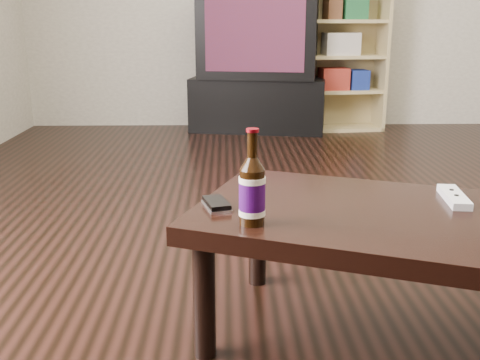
{
  "coord_description": "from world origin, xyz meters",
  "views": [
    {
      "loc": [
        -0.84,
        -1.83,
        0.88
      ],
      "look_at": [
        -0.81,
        -0.51,
        0.5
      ],
      "focal_mm": 42.0,
      "sensor_mm": 36.0,
      "label": 1
    }
  ],
  "objects_px": {
    "coffee_table": "(390,230)",
    "remote": "(454,197)",
    "phone": "(216,204)",
    "tv_stand": "(259,104)",
    "tv": "(259,34)",
    "beer_bottle": "(252,191)",
    "bookshelf": "(343,53)"
  },
  "relations": [
    {
      "from": "phone",
      "to": "beer_bottle",
      "type": "bearing_deg",
      "value": -70.8
    },
    {
      "from": "beer_bottle",
      "to": "tv",
      "type": "bearing_deg",
      "value": 86.39
    },
    {
      "from": "tv",
      "to": "phone",
      "type": "relative_size",
      "value": 8.08
    },
    {
      "from": "tv",
      "to": "coffee_table",
      "type": "height_order",
      "value": "tv"
    },
    {
      "from": "tv_stand",
      "to": "remote",
      "type": "distance_m",
      "value": 3.16
    },
    {
      "from": "phone",
      "to": "remote",
      "type": "distance_m",
      "value": 0.67
    },
    {
      "from": "bookshelf",
      "to": "coffee_table",
      "type": "bearing_deg",
      "value": -105.04
    },
    {
      "from": "tv_stand",
      "to": "coffee_table",
      "type": "relative_size",
      "value": 0.91
    },
    {
      "from": "beer_bottle",
      "to": "remote",
      "type": "relative_size",
      "value": 1.25
    },
    {
      "from": "remote",
      "to": "phone",
      "type": "bearing_deg",
      "value": -168.99
    },
    {
      "from": "tv",
      "to": "bookshelf",
      "type": "distance_m",
      "value": 0.7
    },
    {
      "from": "tv_stand",
      "to": "tv",
      "type": "height_order",
      "value": "tv"
    },
    {
      "from": "tv_stand",
      "to": "coffee_table",
      "type": "distance_m",
      "value": 3.23
    },
    {
      "from": "tv_stand",
      "to": "phone",
      "type": "height_order",
      "value": "tv_stand"
    },
    {
      "from": "bookshelf",
      "to": "remote",
      "type": "bearing_deg",
      "value": -101.62
    },
    {
      "from": "coffee_table",
      "to": "remote",
      "type": "height_order",
      "value": "remote"
    },
    {
      "from": "coffee_table",
      "to": "phone",
      "type": "xyz_separation_m",
      "value": [
        -0.47,
        0.05,
        0.06
      ]
    },
    {
      "from": "beer_bottle",
      "to": "phone",
      "type": "relative_size",
      "value": 1.94
    },
    {
      "from": "beer_bottle",
      "to": "remote",
      "type": "bearing_deg",
      "value": 16.64
    },
    {
      "from": "remote",
      "to": "tv_stand",
      "type": "bearing_deg",
      "value": 104.18
    },
    {
      "from": "coffee_table",
      "to": "beer_bottle",
      "type": "distance_m",
      "value": 0.41
    },
    {
      "from": "tv",
      "to": "beer_bottle",
      "type": "height_order",
      "value": "tv"
    },
    {
      "from": "beer_bottle",
      "to": "phone",
      "type": "xyz_separation_m",
      "value": [
        -0.09,
        0.13,
        -0.08
      ]
    },
    {
      "from": "tv",
      "to": "phone",
      "type": "distance_m",
      "value": 3.21
    },
    {
      "from": "tv",
      "to": "phone",
      "type": "height_order",
      "value": "tv"
    },
    {
      "from": "coffee_table",
      "to": "beer_bottle",
      "type": "xyz_separation_m",
      "value": [
        -0.38,
        -0.08,
        0.14
      ]
    },
    {
      "from": "bookshelf",
      "to": "tv_stand",
      "type": "bearing_deg",
      "value": 174.21
    },
    {
      "from": "tv_stand",
      "to": "bookshelf",
      "type": "bearing_deg",
      "value": 10.75
    },
    {
      "from": "tv_stand",
      "to": "bookshelf",
      "type": "distance_m",
      "value": 0.8
    },
    {
      "from": "tv_stand",
      "to": "remote",
      "type": "height_order",
      "value": "tv_stand"
    },
    {
      "from": "beer_bottle",
      "to": "phone",
      "type": "bearing_deg",
      "value": 124.75
    },
    {
      "from": "tv",
      "to": "coffee_table",
      "type": "relative_size",
      "value": 0.86
    }
  ]
}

